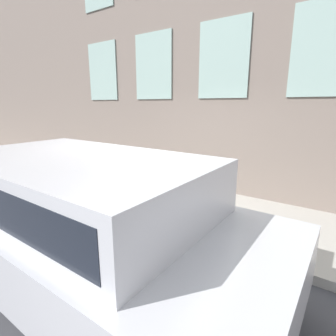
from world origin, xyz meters
TOP-DOWN VIEW (x-y plane):
  - ground_plane at (0.00, 0.00)m, footprint 80.00×80.00m
  - sidewalk at (1.13, 0.00)m, footprint 2.26×60.00m
  - building_facade at (2.41, -0.00)m, footprint 0.33×40.00m
  - fire_hydrant at (0.50, -0.09)m, footprint 0.38×0.48m
  - person at (0.78, 0.65)m, footprint 0.26×0.17m
  - parked_truck_silver_near at (-1.48, 0.12)m, footprint 2.02×4.95m

SIDE VIEW (x-z plane):
  - ground_plane at x=0.00m, z-range 0.00..0.00m
  - sidewalk at x=1.13m, z-range 0.00..0.13m
  - fire_hydrant at x=0.50m, z-range 0.14..0.89m
  - person at x=0.78m, z-range 0.24..1.32m
  - parked_truck_silver_near at x=-1.48m, z-range 0.13..1.67m
  - building_facade at x=2.41m, z-range 0.00..7.69m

